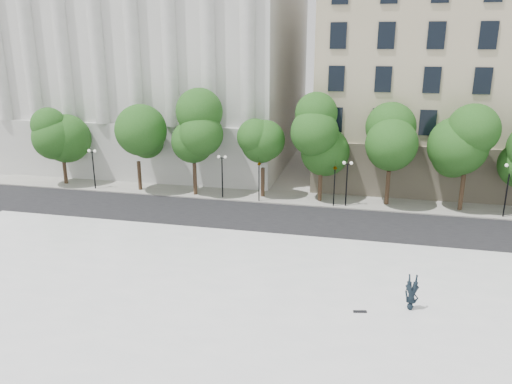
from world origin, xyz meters
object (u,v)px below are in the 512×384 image
skateboard (360,312)px  traffic_light_west (259,163)px  person_lying (411,305)px  traffic_light_east (335,167)px

skateboard → traffic_light_west: bearing=105.3°
person_lying → skateboard: size_ratio=2.80×
traffic_light_west → skateboard: bearing=-62.8°
traffic_light_east → skateboard: bearing=-81.5°
traffic_light_east → person_lying: traffic_light_east is taller
traffic_light_east → skateboard: 18.65m
person_lying → skateboard: person_lying is taller
traffic_light_west → skateboard: 20.68m
traffic_light_east → person_lying: bearing=-73.0°
traffic_light_west → person_lying: (11.91, -17.28, -2.89)m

